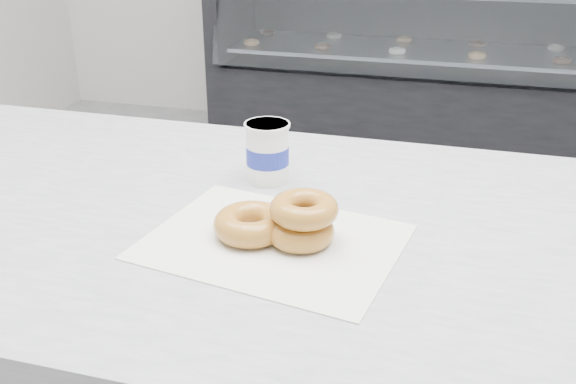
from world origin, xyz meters
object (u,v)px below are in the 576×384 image
object	(u,v)px
donut_stack	(302,220)
coffee_cup	(268,152)
donut_single	(251,224)
display_case	(437,67)

from	to	relation	value
donut_stack	coffee_cup	size ratio (longest dim) A/B	1.21
donut_single	display_case	bearing A→B (deg)	87.61
donut_single	coffee_cup	world-z (taller)	coffee_cup
display_case	donut_stack	distance (m)	2.82
display_case	coffee_cup	world-z (taller)	display_case
donut_single	coffee_cup	bearing A→B (deg)	100.40
display_case	donut_single	world-z (taller)	display_case
donut_stack	coffee_cup	bearing A→B (deg)	119.59
donut_single	coffee_cup	distance (m)	0.20
display_case	donut_single	distance (m)	2.82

